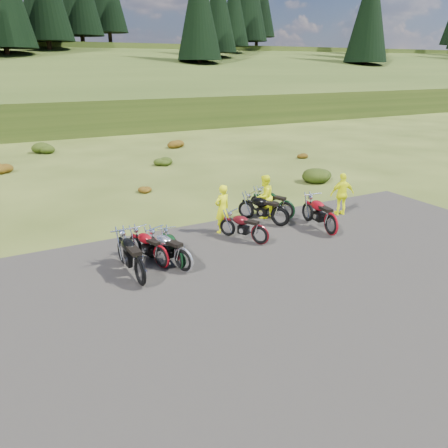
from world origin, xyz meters
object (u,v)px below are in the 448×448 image
motorcycle_0 (141,286)px  motorcycle_3 (184,273)px  person_middle (222,210)px  motorcycle_7 (286,220)px

motorcycle_0 → motorcycle_3: motorcycle_0 is taller
person_middle → motorcycle_7: bearing=168.4°
motorcycle_0 → motorcycle_7: 7.21m
motorcycle_3 → person_middle: bearing=-69.0°
motorcycle_0 → motorcycle_3: size_ratio=1.11×
motorcycle_0 → motorcycle_7: (6.71, 2.65, 0.00)m
motorcycle_7 → person_middle: person_middle is taller
motorcycle_3 → person_middle: (2.47, 2.33, 0.87)m
motorcycle_3 → person_middle: person_middle is taller
motorcycle_7 → person_middle: 3.01m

